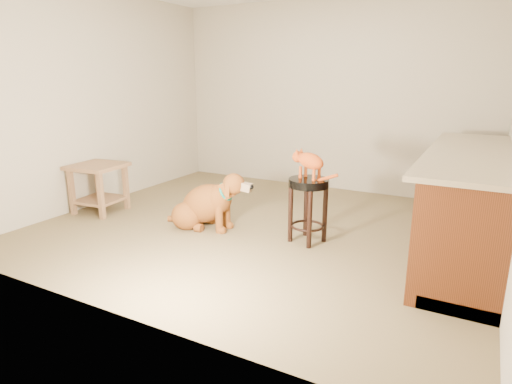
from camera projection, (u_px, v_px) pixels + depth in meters
The scene contains 8 objects.
floor at pixel (260, 227), 4.60m from camera, with size 4.50×4.00×0.01m, color brown.
room_shell at pixel (261, 65), 4.16m from camera, with size 4.54×4.04×2.62m.
cabinet_run at pixel (467, 206), 3.84m from camera, with size 0.70×2.56×0.94m.
padded_stool at pixel (308, 197), 4.10m from camera, with size 0.41×0.41×0.63m.
wood_stool at pixel (459, 195), 4.40m from camera, with size 0.54×0.54×0.75m.
side_table at pixel (99, 181), 5.04m from camera, with size 0.61×0.61×0.58m.
golden_retriever at pixel (206, 205), 4.54m from camera, with size 1.06×0.54×0.67m.
tabby_kitten at pixel (309, 161), 4.02m from camera, with size 0.49×0.22×0.30m.
Camera 1 is at (2.02, -3.84, 1.57)m, focal length 30.00 mm.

